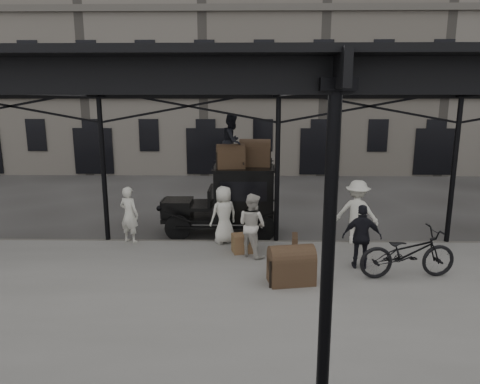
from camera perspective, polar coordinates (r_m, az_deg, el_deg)
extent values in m
plane|color=#383533|center=(10.95, 5.50, -10.53)|extent=(120.00, 120.00, 0.00)
cube|color=slate|center=(9.11, 6.50, -14.93)|extent=(28.00, 8.00, 0.15)
cylinder|color=black|center=(12.28, 4.99, 2.43)|extent=(0.14, 0.14, 4.30)
cylinder|color=black|center=(4.82, 11.43, -13.35)|extent=(0.14, 0.14, 4.30)
cube|color=black|center=(12.11, 5.20, 13.36)|extent=(22.00, 0.10, 0.45)
cube|color=black|center=(4.37, 12.74, 15.49)|extent=(22.00, 0.10, 0.45)
cube|color=black|center=(8.43, 7.06, 15.06)|extent=(22.50, 9.00, 0.08)
cube|color=silver|center=(8.43, 7.08, 15.54)|extent=(18.00, 7.00, 0.04)
cube|color=slate|center=(28.23, 2.88, 17.76)|extent=(64.00, 8.00, 14.00)
cylinder|color=black|center=(13.19, -8.29, -4.78)|extent=(0.80, 0.10, 0.80)
cylinder|color=black|center=(14.56, -7.39, -3.15)|extent=(0.80, 0.10, 0.80)
cylinder|color=black|center=(13.03, 3.10, -4.89)|extent=(0.80, 0.10, 0.80)
cylinder|color=black|center=(14.41, 2.90, -3.22)|extent=(0.80, 0.10, 0.80)
cube|color=black|center=(13.70, -2.66, -3.38)|extent=(3.60, 1.25, 0.12)
cube|color=black|center=(13.78, -8.28, -2.12)|extent=(0.90, 1.00, 0.55)
cube|color=black|center=(13.86, -10.20, -2.10)|extent=(0.06, 0.70, 0.55)
cube|color=black|center=(13.65, -4.98, -1.74)|extent=(0.70, 1.30, 0.10)
cube|color=black|center=(13.48, 0.49, -0.12)|extent=(1.80, 1.45, 1.55)
cube|color=black|center=(12.73, 0.46, 0.07)|extent=(1.40, 0.02, 0.60)
cube|color=black|center=(13.34, 0.50, 3.24)|extent=(1.90, 1.55, 0.06)
imported|color=beige|center=(12.77, -14.56, -2.94)|extent=(0.71, 0.60, 1.65)
imported|color=beige|center=(11.27, 1.62, -4.43)|extent=(1.04, 1.03, 1.69)
imported|color=beige|center=(12.32, -2.18, -3.04)|extent=(0.98, 0.89, 1.68)
imported|color=black|center=(10.89, 15.94, -5.76)|extent=(0.98, 0.51, 1.60)
imported|color=silver|center=(12.67, 15.32, -2.62)|extent=(1.37, 1.07, 1.86)
imported|color=black|center=(10.74, 21.44, -7.55)|extent=(2.34, 1.03, 1.19)
imported|color=black|center=(13.14, -1.03, 6.81)|extent=(0.84, 0.95, 1.63)
cube|color=brown|center=(11.72, 0.49, -6.83)|extent=(0.69, 0.58, 0.50)
cube|color=#4F3225|center=(11.90, 7.31, -6.77)|extent=(0.21, 0.61, 0.45)
cube|color=#4F3225|center=(10.38, 6.73, -9.77)|extent=(0.60, 0.16, 0.40)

